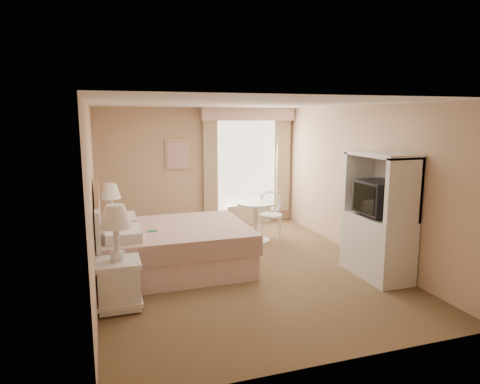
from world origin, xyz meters
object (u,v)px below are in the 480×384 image
object	(u,v)px
bed	(165,246)
nightstand_near	(118,271)
nightstand_far	(112,227)
round_table	(256,215)
cafe_chair	(271,211)
armoire	(378,226)

from	to	relation	value
bed	nightstand_near	size ratio (longest dim) A/B	1.78
nightstand_far	nightstand_near	bearing A→B (deg)	-90.00
round_table	cafe_chair	world-z (taller)	cafe_chair
bed	nightstand_far	world-z (taller)	bed
cafe_chair	nightstand_far	bearing A→B (deg)	-161.76
bed	cafe_chair	size ratio (longest dim) A/B	2.54
round_table	armoire	distance (m)	2.47
bed	round_table	world-z (taller)	bed
bed	cafe_chair	bearing A→B (deg)	28.31
bed	nightstand_near	distance (m)	1.35
nightstand_near	armoire	size ratio (longest dim) A/B	0.70
nightstand_near	nightstand_far	size ratio (longest dim) A/B	1.08
nightstand_far	cafe_chair	size ratio (longest dim) A/B	1.32
round_table	cafe_chair	xyz separation A→B (m)	(0.36, 0.16, 0.02)
nightstand_near	round_table	distance (m)	3.37
cafe_chair	armoire	distance (m)	2.48
nightstand_far	armoire	world-z (taller)	armoire
cafe_chair	armoire	xyz separation A→B (m)	(0.71, -2.36, 0.24)
nightstand_far	armoire	xyz separation A→B (m)	(3.65, -2.37, 0.31)
bed	cafe_chair	xyz separation A→B (m)	(2.21, 1.19, 0.14)
cafe_chair	armoire	world-z (taller)	armoire
nightstand_near	nightstand_far	distance (m)	2.33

